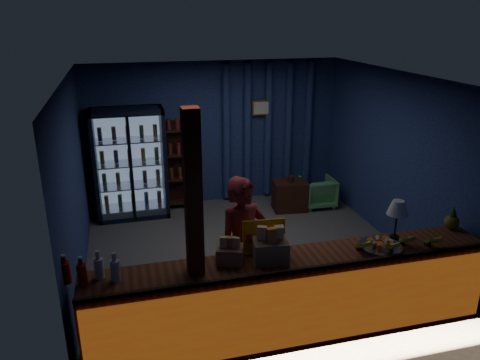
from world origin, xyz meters
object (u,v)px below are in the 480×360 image
(shopkeeper, at_px, (243,249))
(table_lamp, at_px, (398,209))
(pastry_tray, at_px, (381,245))
(green_chair, at_px, (318,192))

(shopkeeper, height_order, table_lamp, shopkeeper)
(table_lamp, bearing_deg, pastry_tray, -149.30)
(shopkeeper, relative_size, green_chair, 2.87)
(green_chair, height_order, pastry_tray, pastry_tray)
(shopkeeper, bearing_deg, green_chair, 35.21)
(pastry_tray, distance_m, table_lamp, 0.46)
(pastry_tray, xyz_separation_m, table_lamp, (0.26, 0.16, 0.34))
(shopkeeper, height_order, pastry_tray, shopkeeper)
(shopkeeper, xyz_separation_m, green_chair, (2.17, 2.82, -0.58))
(shopkeeper, xyz_separation_m, pastry_tray, (1.42, -0.53, 0.13))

